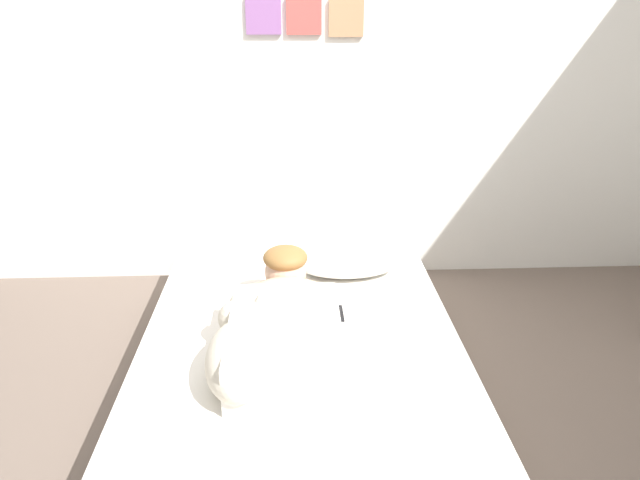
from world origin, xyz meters
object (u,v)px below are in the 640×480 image
at_px(dog, 241,352).
at_px(cell_phone, 336,313).
at_px(person_lying, 285,320).
at_px(bed, 301,356).
at_px(pillow, 346,262).
at_px(coffee_cup, 317,264).

height_order(dog, cell_phone, dog).
distance_m(person_lying, cell_phone, 0.33).
bearing_deg(bed, pillow, 63.85).
bearing_deg(cell_phone, coffee_cup, 97.77).
relative_size(dog, cell_phone, 4.11).
bearing_deg(pillow, person_lying, -114.39).
height_order(person_lying, dog, person_lying).
bearing_deg(coffee_cup, pillow, -7.97).
distance_m(pillow, coffee_cup, 0.15).
height_order(bed, dog, dog).
relative_size(bed, cell_phone, 14.98).
relative_size(person_lying, cell_phone, 6.57).
distance_m(pillow, dog, 1.00).
distance_m(bed, dog, 0.53).
height_order(bed, cell_phone, cell_phone).
xyz_separation_m(bed, coffee_cup, (0.09, 0.51, 0.22)).
bearing_deg(dog, coffee_cup, 70.93).
height_order(person_lying, cell_phone, person_lying).
bearing_deg(person_lying, dog, -125.66).
bearing_deg(bed, coffee_cup, 79.57).
xyz_separation_m(dog, coffee_cup, (0.31, 0.91, -0.07)).
bearing_deg(person_lying, pillow, 65.61).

